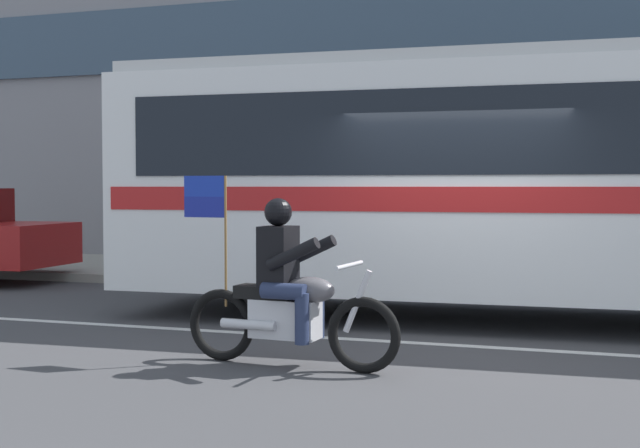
# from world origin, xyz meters

# --- Properties ---
(ground_plane) EXTENTS (60.00, 60.00, 0.00)m
(ground_plane) POSITION_xyz_m (0.00, 0.00, 0.00)
(ground_plane) COLOR #3D3D3F
(sidewalk_curb) EXTENTS (28.00, 3.80, 0.15)m
(sidewalk_curb) POSITION_xyz_m (0.00, 5.10, 0.07)
(sidewalk_curb) COLOR gray
(sidewalk_curb) RESTS_ON ground_plane
(lane_center_stripe) EXTENTS (26.60, 0.14, 0.01)m
(lane_center_stripe) POSITION_xyz_m (0.00, -0.60, 0.00)
(lane_center_stripe) COLOR silver
(lane_center_stripe) RESTS_ON ground_plane
(transit_bus) EXTENTS (11.81, 3.05, 3.22)m
(transit_bus) POSITION_xyz_m (1.46, 1.19, 1.88)
(transit_bus) COLOR white
(transit_bus) RESTS_ON ground_plane
(motorcycle_with_rider) EXTENTS (2.19, 0.64, 1.78)m
(motorcycle_with_rider) POSITION_xyz_m (-1.22, -2.12, 0.67)
(motorcycle_with_rider) COLOR black
(motorcycle_with_rider) RESTS_ON ground_plane
(fire_hydrant) EXTENTS (0.22, 0.30, 0.75)m
(fire_hydrant) POSITION_xyz_m (-2.49, 3.66, 0.52)
(fire_hydrant) COLOR gold
(fire_hydrant) RESTS_ON sidewalk_curb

